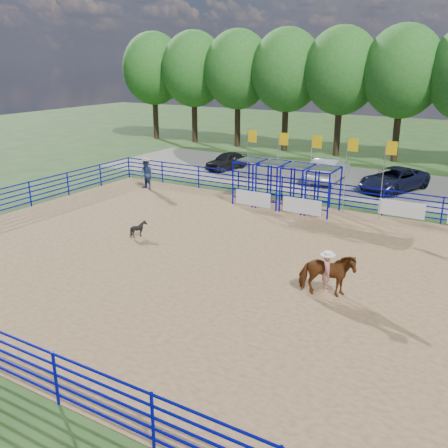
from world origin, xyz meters
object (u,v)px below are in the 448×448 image
(car_c, at_px, (394,179))
(car_b, at_px, (329,170))
(horse_and_rider, at_px, (327,273))
(car_a, at_px, (227,161))
(calf, at_px, (139,229))
(spectator_cowboy, at_px, (146,174))

(car_c, bearing_deg, car_b, -162.29)
(horse_and_rider, height_order, car_b, horse_and_rider)
(car_a, bearing_deg, horse_and_rider, -38.23)
(calf, distance_m, spectator_cowboy, 9.27)
(car_c, bearing_deg, horse_and_rider, -63.74)
(car_a, distance_m, car_c, 12.65)
(spectator_cowboy, relative_size, car_b, 0.41)
(calf, xyz_separation_m, car_a, (-4.20, 15.63, 0.25))
(horse_and_rider, distance_m, car_b, 18.21)
(horse_and_rider, bearing_deg, calf, 171.56)
(calf, distance_m, car_a, 16.19)
(horse_and_rider, xyz_separation_m, spectator_cowboy, (-15.41, 8.89, 0.10))
(car_a, bearing_deg, calf, -62.70)
(spectator_cowboy, distance_m, car_b, 12.58)
(horse_and_rider, distance_m, car_a, 22.17)
(spectator_cowboy, bearing_deg, car_b, 41.34)
(spectator_cowboy, distance_m, car_c, 16.11)
(horse_and_rider, distance_m, spectator_cowboy, 17.79)
(horse_and_rider, relative_size, car_c, 0.45)
(spectator_cowboy, xyz_separation_m, car_b, (9.45, 8.31, -0.20))
(horse_and_rider, height_order, calf, horse_and_rider)
(horse_and_rider, bearing_deg, car_b, 109.13)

